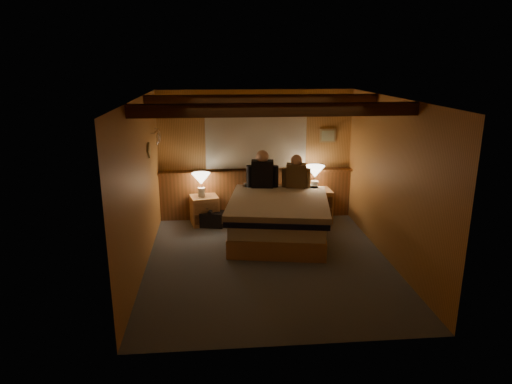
{
  "coord_description": "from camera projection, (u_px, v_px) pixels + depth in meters",
  "views": [
    {
      "loc": [
        -0.75,
        -6.22,
        2.89
      ],
      "look_at": [
        -0.15,
        0.4,
        0.97
      ],
      "focal_mm": 32.0,
      "sensor_mm": 36.0,
      "label": 1
    }
  ],
  "objects": [
    {
      "name": "ceiling",
      "position": [
        270.0,
        99.0,
        6.16
      ],
      "size": [
        4.2,
        4.2,
        0.0
      ],
      "primitive_type": "plane",
      "rotation": [
        3.14,
        0.0,
        0.0
      ],
      "color": "tan",
      "rests_on": "wall_back"
    },
    {
      "name": "duffel_bag",
      "position": [
        211.0,
        219.0,
        8.25
      ],
      "size": [
        0.5,
        0.37,
        0.33
      ],
      "rotation": [
        0.0,
        0.0,
        -0.23
      ],
      "color": "black",
      "rests_on": "floor"
    },
    {
      "name": "coat_rail",
      "position": [
        157.0,
        136.0,
        7.72
      ],
      "size": [
        0.05,
        0.55,
        0.24
      ],
      "color": "silver",
      "rests_on": "wall_left"
    },
    {
      "name": "wall_front",
      "position": [
        294.0,
        240.0,
        4.48
      ],
      "size": [
        3.6,
        0.0,
        3.6
      ],
      "primitive_type": "plane",
      "rotation": [
        -1.57,
        0.0,
        0.0
      ],
      "color": "#C38746",
      "rests_on": "floor"
    },
    {
      "name": "person_right",
      "position": [
        296.0,
        174.0,
        8.15
      ],
      "size": [
        0.51,
        0.27,
        0.62
      ],
      "rotation": [
        0.0,
        0.0,
        -0.21
      ],
      "color": "#48351D",
      "rests_on": "bed"
    },
    {
      "name": "bed",
      "position": [
        279.0,
        217.0,
        7.66
      ],
      "size": [
        1.89,
        2.29,
        0.7
      ],
      "rotation": [
        0.0,
        0.0,
        -0.17
      ],
      "color": "tan",
      "rests_on": "floor"
    },
    {
      "name": "nightstand_right",
      "position": [
        316.0,
        205.0,
        8.48
      ],
      "size": [
        0.57,
        0.51,
        0.6
      ],
      "rotation": [
        0.0,
        0.0,
        0.04
      ],
      "color": "tan",
      "rests_on": "floor"
    },
    {
      "name": "nightstand_left",
      "position": [
        205.0,
        210.0,
        8.34
      ],
      "size": [
        0.56,
        0.52,
        0.53
      ],
      "rotation": [
        0.0,
        0.0,
        0.21
      ],
      "color": "tan",
      "rests_on": "floor"
    },
    {
      "name": "ceiling_beams",
      "position": [
        268.0,
        104.0,
        6.32
      ],
      "size": [
        3.6,
        1.65,
        0.16
      ],
      "color": "#4F2A13",
      "rests_on": "ceiling"
    },
    {
      "name": "wall_left",
      "position": [
        140.0,
        187.0,
        6.33
      ],
      "size": [
        0.0,
        4.2,
        4.2
      ],
      "primitive_type": "plane",
      "rotation": [
        1.57,
        0.0,
        1.57
      ],
      "color": "#C38746",
      "rests_on": "floor"
    },
    {
      "name": "lamp_left",
      "position": [
        201.0,
        180.0,
        8.16
      ],
      "size": [
        0.33,
        0.33,
        0.44
      ],
      "color": "silver",
      "rests_on": "nightstand_left"
    },
    {
      "name": "wainscot",
      "position": [
        256.0,
        193.0,
        8.63
      ],
      "size": [
        3.6,
        0.23,
        0.94
      ],
      "color": "brown",
      "rests_on": "wall_back"
    },
    {
      "name": "curtain_window",
      "position": [
        256.0,
        139.0,
        8.34
      ],
      "size": [
        2.18,
        0.09,
        1.11
      ],
      "color": "#4F2A13",
      "rests_on": "wall_back"
    },
    {
      "name": "person_left",
      "position": [
        262.0,
        172.0,
        8.16
      ],
      "size": [
        0.57,
        0.27,
        0.7
      ],
      "rotation": [
        0.0,
        0.0,
        -0.12
      ],
      "color": "black",
      "rests_on": "bed"
    },
    {
      "name": "floor",
      "position": [
        268.0,
        262.0,
        6.82
      ],
      "size": [
        4.2,
        4.2,
        0.0
      ],
      "primitive_type": "plane",
      "color": "#4A4F57",
      "rests_on": "ground"
    },
    {
      "name": "wall_back",
      "position": [
        256.0,
        155.0,
        8.5
      ],
      "size": [
        3.6,
        0.0,
        3.6
      ],
      "primitive_type": "plane",
      "rotation": [
        1.57,
        0.0,
        0.0
      ],
      "color": "#C38746",
      "rests_on": "floor"
    },
    {
      "name": "framed_print",
      "position": [
        328.0,
        136.0,
        8.5
      ],
      "size": [
        0.3,
        0.04,
        0.25
      ],
      "color": "tan",
      "rests_on": "wall_back"
    },
    {
      "name": "wall_right",
      "position": [
        391.0,
        181.0,
        6.64
      ],
      "size": [
        0.0,
        4.2,
        4.2
      ],
      "primitive_type": "plane",
      "rotation": [
        1.57,
        0.0,
        -1.57
      ],
      "color": "#C38746",
      "rests_on": "floor"
    },
    {
      "name": "lamp_right",
      "position": [
        315.0,
        173.0,
        8.31
      ],
      "size": [
        0.35,
        0.35,
        0.46
      ],
      "color": "silver",
      "rests_on": "nightstand_right"
    }
  ]
}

